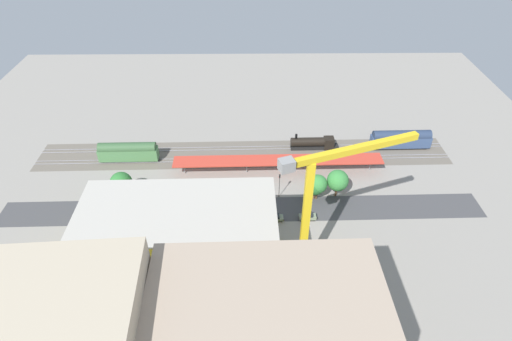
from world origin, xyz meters
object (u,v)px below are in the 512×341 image
Objects in this scene: box_truck_0 at (229,220)px; street_tree_2 at (318,184)px; locomotive at (315,143)px; parked_car_0 at (308,217)px; street_tree_1 at (315,186)px; street_tree_0 at (338,180)px; platform_canopy_near at (278,160)px; passenger_coach at (401,139)px; parked_car_2 at (241,217)px; freight_coach_far at (128,152)px; tower_crane at (317,211)px; street_tree_3 at (121,183)px; construction_building at (182,246)px; traffic_light at (279,183)px; parked_car_3 at (204,218)px; box_truck_1 at (151,227)px; parked_car_1 at (274,218)px.

box_truck_0 is 24.44m from street_tree_2.
locomotive reaches higher than parked_car_0.
street_tree_0 is at bearing -169.63° from street_tree_1.
platform_canopy_near is 39.16m from passenger_coach.
street_tree_2 is at bearing 11.45° from street_tree_0.
parked_car_2 is (16.16, 0.09, -0.03)m from parked_car_0.
freight_coach_far is 4.06× the size of parked_car_0.
tower_crane is 4.37× the size of street_tree_3.
freight_coach_far is 55.03m from parked_car_0.
parked_car_0 is 9.11m from street_tree_2.
construction_building is (11.46, 16.64, 8.56)m from parked_car_2.
traffic_light is (14.85, 0.37, -0.27)m from street_tree_0.
street_tree_3 is at bearing -1.50° from street_tree_2.
locomotive is at bearing -135.72° from platform_canopy_near.
tower_crane reaches higher than parked_car_3.
street_tree_1 is at bearing -107.91° from parked_car_0.
parked_car_3 is at bearing 45.44° from platform_canopy_near.
traffic_light is (-18.61, -8.34, 4.04)m from parked_car_3.
street_tree_3 is at bearing -21.64° from box_truck_0.
street_tree_1 is 0.93× the size of street_tree_2.
parked_car_3 is 0.13× the size of construction_building.
passenger_coach is 3.71× the size of parked_car_2.
parked_car_3 is (56.35, 30.60, -2.32)m from passenger_coach.
passenger_coach is at bearing -164.49° from street_tree_3.
freight_coach_far is at bearing -67.53° from box_truck_1.
parked_car_1 is at bearing -140.60° from construction_building.
parked_car_2 is at bearing -1.25° from parked_car_1.
parked_car_0 is at bearing 79.93° from locomotive.
parked_car_3 is at bearing -99.35° from construction_building.
street_tree_3 is at bearing -13.33° from parked_car_1.
street_tree_0 is (-57.35, 16.19, 1.92)m from freight_coach_far.
parked_car_2 is 3.75m from box_truck_0.
freight_coach_far is 65.72m from tower_crane.
box_truck_0 is 1.03× the size of box_truck_1.
street_tree_2 reaches higher than parked_car_2.
box_truck_1 is at bearing 15.31° from street_tree_0.
passenger_coach reaches higher than parked_car_1.
construction_building is 17.84m from box_truck_1.
parked_car_0 is 0.13× the size of tower_crane.
street_tree_0 reaches higher than street_tree_3.
box_truck_0 reaches higher than parked_car_3.
parked_car_2 is at bearing 0.31° from parked_car_0.
parked_car_0 is 0.57× the size of street_tree_2.
locomotive reaches higher than platform_canopy_near.
passenger_coach is at bearing -136.27° from street_tree_0.
street_tree_1 is (-39.65, -11.39, 2.72)m from box_truck_1.
street_tree_1 is at bearing 161.47° from freight_coach_far.
street_tree_3 is 1.01× the size of traffic_light.
street_tree_2 is 0.98× the size of street_tree_3.
construction_building is at bearing 55.03° from locomotive.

